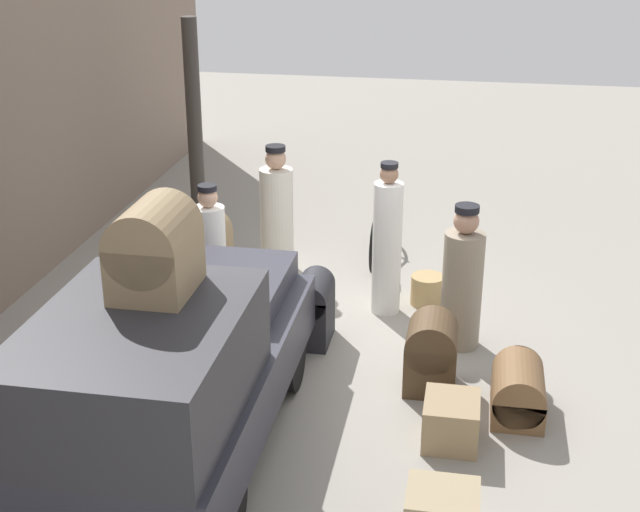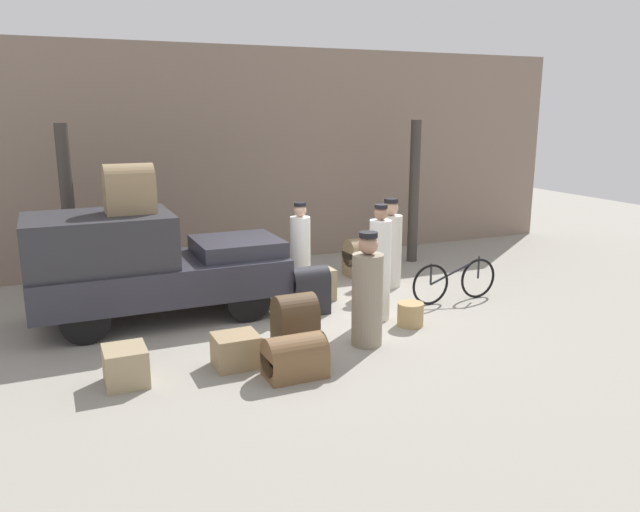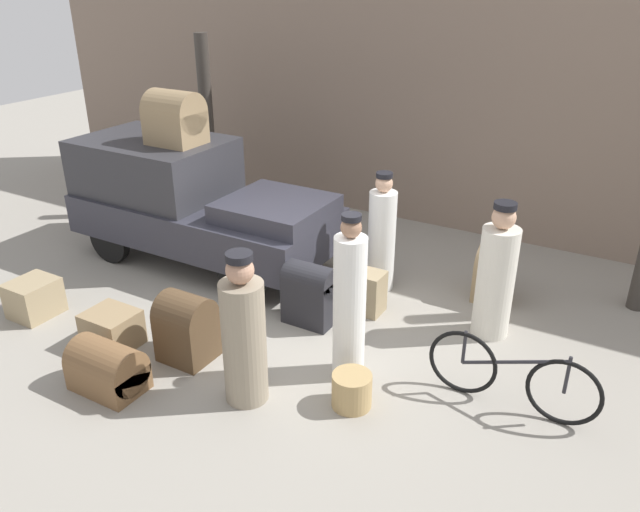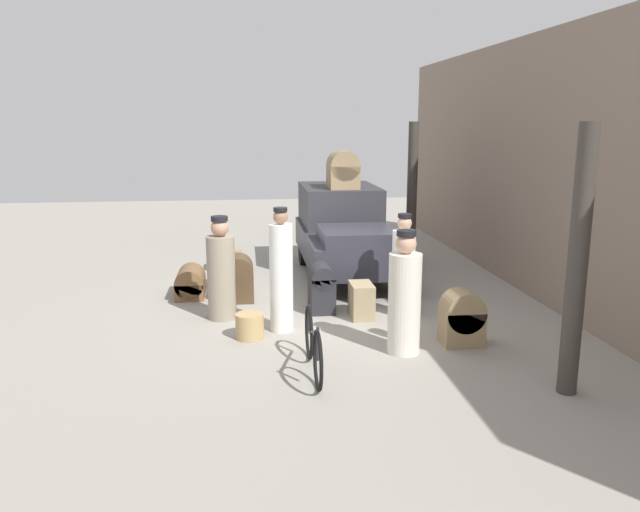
# 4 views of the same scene
# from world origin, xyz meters

# --- Properties ---
(ground_plane) EXTENTS (30.00, 30.00, 0.00)m
(ground_plane) POSITION_xyz_m (0.00, 0.00, 0.00)
(ground_plane) COLOR gray
(canopy_pillar_right) EXTENTS (0.22, 0.22, 3.02)m
(canopy_pillar_right) POSITION_xyz_m (3.47, 2.64, 1.51)
(canopy_pillar_right) COLOR #38332D
(canopy_pillar_right) RESTS_ON ground
(truck) EXTENTS (3.86, 1.65, 1.72)m
(truck) POSITION_xyz_m (-2.43, 0.99, 0.92)
(truck) COLOR black
(truck) RESTS_ON ground
(bicycle) EXTENTS (1.69, 0.04, 0.75)m
(bicycle) POSITION_xyz_m (2.57, -0.17, 0.36)
(bicycle) COLOR black
(bicycle) RESTS_ON ground
(wicker_basket) EXTENTS (0.40, 0.40, 0.36)m
(wicker_basket) POSITION_xyz_m (1.22, -0.93, 0.18)
(wicker_basket) COLOR tan
(wicker_basket) RESTS_ON ground
(porter_with_bicycle) EXTENTS (0.44, 0.44, 1.62)m
(porter_with_bicycle) POSITION_xyz_m (0.24, -1.34, 0.73)
(porter_with_bicycle) COLOR gray
(porter_with_bicycle) RESTS_ON ground
(conductor_in_dark_uniform) EXTENTS (0.34, 0.34, 1.83)m
(conductor_in_dark_uniform) POSITION_xyz_m (0.93, -0.45, 0.85)
(conductor_in_dark_uniform) COLOR white
(conductor_in_dark_uniform) RESTS_ON ground
(porter_lifting_near_truck) EXTENTS (0.36, 0.36, 1.63)m
(porter_lifting_near_truck) POSITION_xyz_m (0.39, 1.50, 0.74)
(porter_lifting_near_truck) COLOR white
(porter_lifting_near_truck) RESTS_ON ground
(porter_standing_middle) EXTENTS (0.43, 0.43, 1.65)m
(porter_standing_middle) POSITION_xyz_m (2.01, 1.10, 0.75)
(porter_standing_middle) COLOR silver
(porter_standing_middle) RESTS_ON ground
(trunk_umber_medium) EXTENTS (0.75, 0.49, 0.54)m
(trunk_umber_medium) POSITION_xyz_m (-1.08, -1.94, 0.24)
(trunk_umber_medium) COLOR brown
(trunk_umber_medium) RESTS_ON ground
(trunk_barrel_dark) EXTENTS (0.43, 0.55, 0.76)m
(trunk_barrel_dark) POSITION_xyz_m (1.80, 1.98, 0.37)
(trunk_barrel_dark) COLOR #937A56
(trunk_barrel_dark) RESTS_ON ground
(trunk_large_brown) EXTENTS (0.61, 0.39, 0.78)m
(trunk_large_brown) POSITION_xyz_m (0.03, 0.25, 0.41)
(trunk_large_brown) COLOR #232328
(trunk_large_brown) RESTS_ON ground
(trunk_wicker_pale) EXTENTS (0.57, 0.49, 0.42)m
(trunk_wicker_pale) POSITION_xyz_m (-1.66, -1.34, 0.21)
(trunk_wicker_pale) COLOR #937A56
(trunk_wicker_pale) RESTS_ON ground
(suitcase_black_upright) EXTENTS (0.56, 0.34, 0.55)m
(suitcase_black_upright) POSITION_xyz_m (0.45, 0.82, 0.27)
(suitcase_black_upright) COLOR #9E8966
(suitcase_black_upright) RESTS_ON ground
(suitcase_small_leather) EXTENTS (0.55, 0.51, 0.79)m
(suitcase_small_leather) POSITION_xyz_m (-0.75, -1.09, 0.40)
(suitcase_small_leather) COLOR #4C3823
(suitcase_small_leather) RESTS_ON ground
(trunk_on_truck_roof) EXTENTS (0.72, 0.58, 0.74)m
(trunk_on_truck_roof) POSITION_xyz_m (-2.58, 0.99, 2.07)
(trunk_on_truck_roof) COLOR #937A56
(trunk_on_truck_roof) RESTS_ON truck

